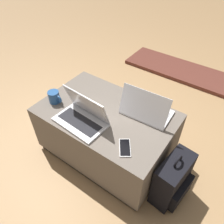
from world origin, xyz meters
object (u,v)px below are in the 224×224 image
at_px(laptop_near, 82,116).
at_px(backpack, 173,181).
at_px(coffee_mug, 54,97).
at_px(laptop_far, 146,110).
at_px(cell_phone, 125,148).

height_order(laptop_near, backpack, laptop_near).
bearing_deg(laptop_near, backpack, 12.94).
bearing_deg(backpack, coffee_mug, 101.06).
relative_size(laptop_near, laptop_far, 1.05).
relative_size(laptop_far, coffee_mug, 2.92).
distance_m(laptop_near, cell_phone, 0.39).
distance_m(laptop_near, laptop_far, 0.46).
height_order(laptop_near, coffee_mug, laptop_near).
height_order(laptop_far, cell_phone, laptop_far).
distance_m(backpack, coffee_mug, 1.08).
bearing_deg(backpack, laptop_near, 105.91).
distance_m(cell_phone, coffee_mug, 0.71).
bearing_deg(cell_phone, coffee_mug, -41.22).
xyz_separation_m(cell_phone, backpack, (0.32, 0.15, -0.29)).
xyz_separation_m(laptop_far, coffee_mug, (-0.66, -0.28, -0.00)).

